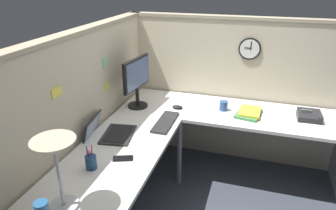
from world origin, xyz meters
name	(u,v)px	position (x,y,z in m)	size (l,w,h in m)	color
ground_plane	(190,195)	(0.00, 0.00, 0.00)	(6.80, 6.80, 0.00)	#383D47
cubicle_wall_back	(82,127)	(-0.36, 0.87, 0.79)	(2.57, 0.12, 1.58)	beige
cubicle_wall_right	(235,91)	(0.87, -0.27, 0.79)	(0.12, 2.37, 1.58)	beige
desk	(194,147)	(-0.15, -0.05, 0.63)	(2.35, 2.15, 0.73)	silver
monitor	(137,79)	(0.30, 0.64, 1.02)	(0.46, 0.20, 0.50)	black
laptop	(107,132)	(-0.32, 0.66, 0.75)	(0.40, 0.43, 0.22)	#232326
keyboard	(165,122)	(0.02, 0.26, 0.74)	(0.43, 0.14, 0.02)	#232326
computer_mouse	(177,107)	(0.36, 0.24, 0.75)	(0.06, 0.10, 0.03)	black
desk_lamp_dome	(55,153)	(-1.16, 0.50, 1.09)	(0.24, 0.24, 0.44)	#B7BABF
pen_cup	(91,162)	(-0.78, 0.54, 0.78)	(0.08, 0.08, 0.18)	navy
cell_phone	(123,158)	(-0.61, 0.38, 0.73)	(0.07, 0.14, 0.01)	black
office_phone	(310,116)	(0.48, -0.99, 0.77)	(0.20, 0.21, 0.11)	#232326
book_stack	(249,113)	(0.43, -0.45, 0.75)	(0.32, 0.26, 0.04)	#3F7F4C
coffee_mug	(224,106)	(0.46, -0.20, 0.78)	(0.08, 0.08, 0.10)	#2D4C8C
wall_clock	(250,49)	(0.82, -0.38, 1.28)	(0.04, 0.22, 0.22)	black
pinned_note_leftmost	(105,62)	(0.03, 0.82, 1.25)	(0.09, 0.00, 0.09)	#8CCC99
pinned_note_middle	(57,92)	(-0.68, 0.82, 1.23)	(0.11, 0.00, 0.07)	#EAD84C
pinned_note_rightmost	(107,86)	(0.02, 0.82, 1.03)	(0.08, 0.00, 0.07)	#EAD84C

